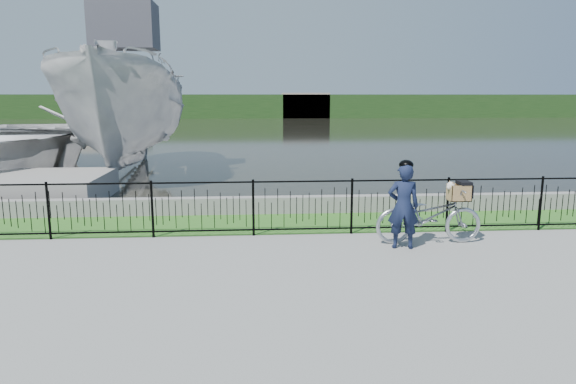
{
  "coord_description": "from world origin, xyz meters",
  "views": [
    {
      "loc": [
        -1.02,
        -8.48,
        2.78
      ],
      "look_at": [
        -0.34,
        1.0,
        1.0
      ],
      "focal_mm": 32.0,
      "sensor_mm": 36.0,
      "label": 1
    }
  ],
  "objects": [
    {
      "name": "grass_strip",
      "position": [
        0.0,
        2.6,
        0.0
      ],
      "size": [
        60.0,
        2.0,
        0.01
      ],
      "primitive_type": "cube",
      "color": "#336C21",
      "rests_on": "ground"
    },
    {
      "name": "cyclist",
      "position": [
        1.75,
        0.54,
        0.82
      ],
      "size": [
        0.62,
        0.45,
        1.65
      ],
      "color": "#131B36",
      "rests_on": "ground"
    },
    {
      "name": "fence",
      "position": [
        0.0,
        1.6,
        0.58
      ],
      "size": [
        14.0,
        0.06,
        1.15
      ],
      "primitive_type": null,
      "color": "black",
      "rests_on": "ground"
    },
    {
      "name": "water",
      "position": [
        0.0,
        33.0,
        0.0
      ],
      "size": [
        120.0,
        120.0,
        0.0
      ],
      "primitive_type": "plane",
      "color": "black",
      "rests_on": "ground"
    },
    {
      "name": "boat_far",
      "position": [
        -9.81,
        10.28,
        1.23
      ],
      "size": [
        10.13,
        13.0,
        2.46
      ],
      "color": "#B8B7B8",
      "rests_on": "water"
    },
    {
      "name": "bicycle_rig",
      "position": [
        2.35,
        0.83,
        0.54
      ],
      "size": [
        2.04,
        0.71,
        1.21
      ],
      "color": "#ABB0B7",
      "rests_on": "ground"
    },
    {
      "name": "far_building_right",
      "position": [
        6.0,
        58.5,
        1.6
      ],
      "size": [
        6.0,
        3.0,
        3.2
      ],
      "primitive_type": "cube",
      "color": "#A09180",
      "rests_on": "ground"
    },
    {
      "name": "boat_near",
      "position": [
        -5.45,
        10.73,
        2.2
      ],
      "size": [
        4.86,
        11.19,
        6.02
      ],
      "color": "#B8B7B8",
      "rests_on": "water"
    },
    {
      "name": "quay_wall",
      "position": [
        0.0,
        3.6,
        0.2
      ],
      "size": [
        60.0,
        0.3,
        0.4
      ],
      "primitive_type": "cube",
      "color": "gray",
      "rests_on": "ground"
    },
    {
      "name": "ground",
      "position": [
        0.0,
        0.0,
        0.0
      ],
      "size": [
        120.0,
        120.0,
        0.0
      ],
      "primitive_type": "plane",
      "color": "gray",
      "rests_on": "ground"
    },
    {
      "name": "far_building_left",
      "position": [
        -18.0,
        58.0,
        2.0
      ],
      "size": [
        8.0,
        4.0,
        4.0
      ],
      "primitive_type": "cube",
      "color": "#A09180",
      "rests_on": "ground"
    },
    {
      "name": "far_treeline",
      "position": [
        0.0,
        60.0,
        1.5
      ],
      "size": [
        120.0,
        6.0,
        3.0
      ],
      "primitive_type": "cube",
      "color": "#23441A",
      "rests_on": "ground"
    }
  ]
}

